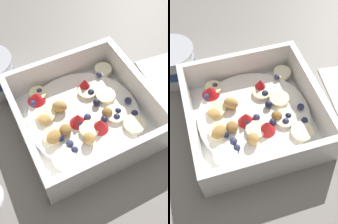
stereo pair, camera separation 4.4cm
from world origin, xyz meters
The scene contains 2 objects.
ground_plane centered at (0.00, 0.00, 0.00)m, with size 2.40×2.40×0.00m, color gray.
fruit_bowl centered at (0.02, -0.02, 0.02)m, with size 0.21×0.21×0.07m.
Camera 1 is at (-0.10, -0.24, 0.39)m, focal length 43.01 mm.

